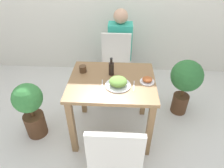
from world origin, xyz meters
TOP-DOWN VIEW (x-y plane):
  - ground_plane at (0.00, 0.00)m, footprint 16.00×16.00m
  - dining_table at (0.00, 0.00)m, footprint 0.88×0.72m
  - chair_near at (0.06, -0.72)m, footprint 0.42×0.42m
  - chair_far at (0.01, 0.71)m, footprint 0.42×0.42m
  - food_plate at (0.06, -0.09)m, footprint 0.25×0.25m
  - side_plate at (0.35, -0.02)m, footprint 0.15×0.15m
  - drink_cup at (-0.32, 0.14)m, footprint 0.08×0.08m
  - sauce_bottle at (-0.01, 0.11)m, footprint 0.06×0.06m
  - fork_utensil at (-0.09, -0.09)m, footprint 0.02×0.18m
  - spoon_utensil at (0.22, -0.09)m, footprint 0.02×0.16m
  - potted_plant_left at (-0.89, -0.09)m, footprint 0.32×0.32m
  - potted_plant_right at (0.88, 0.38)m, footprint 0.39×0.39m
  - person_figure at (0.06, 1.05)m, footprint 0.34×0.22m

SIDE VIEW (x-z plane):
  - ground_plane at x=0.00m, z-range 0.00..0.00m
  - potted_plant_left at x=-0.89m, z-range 0.06..0.77m
  - potted_plant_right at x=0.88m, z-range 0.12..0.89m
  - chair_near at x=0.06m, z-range 0.06..0.98m
  - chair_far at x=0.01m, z-range 0.06..0.98m
  - person_figure at x=0.06m, z-range 0.00..1.17m
  - dining_table at x=0.00m, z-range 0.24..0.99m
  - fork_utensil at x=-0.09m, z-range 0.75..0.75m
  - spoon_utensil at x=0.22m, z-range 0.75..0.75m
  - side_plate at x=0.35m, z-range 0.74..0.80m
  - drink_cup at x=-0.32m, z-range 0.75..0.82m
  - food_plate at x=0.06m, z-range 0.74..0.83m
  - sauce_bottle at x=-0.01m, z-range 0.73..0.93m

